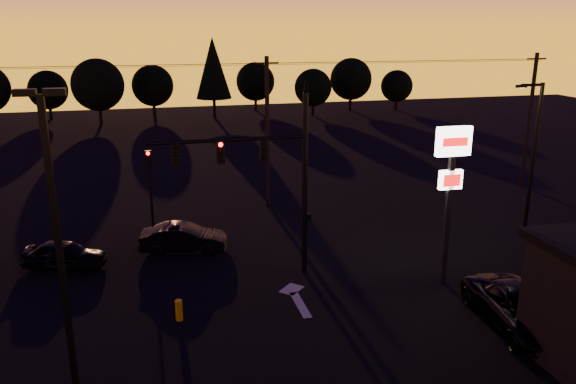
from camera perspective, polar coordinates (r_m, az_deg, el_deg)
The scene contains 22 objects.
ground at distance 21.82m, azimuth 0.68°, elevation -12.72°, with size 120.00×120.00×0.00m, color black.
lane_arrow at distance 23.35m, azimuth 0.82°, elevation -10.62°, with size 1.20×3.10×0.01m.
traffic_signal_mast at distance 23.61m, azimuth -1.99°, elevation 2.48°, with size 6.79×0.52×8.58m.
secondary_signal at distance 30.89m, azimuth -13.87°, elevation 1.41°, with size 0.30×0.31×4.35m.
parking_lot_light at distance 16.52m, azimuth -22.41°, elevation -3.82°, with size 1.25×0.30×9.14m.
pylon_sign at distance 23.89m, azimuth 16.23°, elevation 1.94°, with size 1.50×0.28×6.80m.
streetlight at distance 31.05m, azimuth 23.58°, elevation 3.54°, with size 1.55×0.35×8.00m.
utility_pole_1 at distance 33.68m, azimuth -2.11°, elevation 6.13°, with size 1.40×0.26×9.00m.
utility_pole_2 at distance 41.31m, azimuth 23.29°, elevation 6.74°, with size 1.40×0.26×9.00m.
power_wires at distance 33.19m, azimuth -2.18°, elevation 12.90°, with size 36.00×1.22×0.07m.
bollard at distance 21.91m, azimuth -11.02°, elevation -11.71°, with size 0.27×0.27×0.82m, color #CA9E00.
tree_1 at distance 72.62m, azimuth -23.20°, elevation 9.50°, with size 4.54×4.54×5.71m.
tree_2 at distance 66.89m, azimuth -18.77°, elevation 10.27°, with size 5.77×5.78×7.26m.
tree_3 at distance 70.75m, azimuth -13.58°, elevation 10.46°, with size 4.95×4.95×6.22m.
tree_4 at distance 68.03m, azimuth -7.63°, elevation 12.39°, with size 4.18×4.18×9.50m.
tree_5 at distance 74.05m, azimuth -3.33°, elevation 11.14°, with size 4.95×4.95×6.22m.
tree_6 at distance 69.69m, azimuth 2.56°, elevation 10.55°, with size 4.54×4.54×5.71m.
tree_7 at distance 74.37m, azimuth 6.41°, elevation 11.33°, with size 5.36×5.36×6.74m.
tree_8 at distance 75.85m, azimuth 10.98°, elevation 10.52°, with size 4.12×4.12×5.19m.
car_left at distance 27.70m, azimuth -21.80°, elevation -5.94°, with size 1.50×3.74×1.27m, color black.
car_mid at distance 28.02m, azimuth -10.58°, elevation -4.63°, with size 1.45×4.15×1.37m, color black.
suv_parked at distance 22.64m, azimuth 22.43°, elevation -10.86°, with size 2.39×5.19×1.44m, color black.
Camera 1 is at (-4.90, -18.40, 10.66)m, focal length 35.00 mm.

